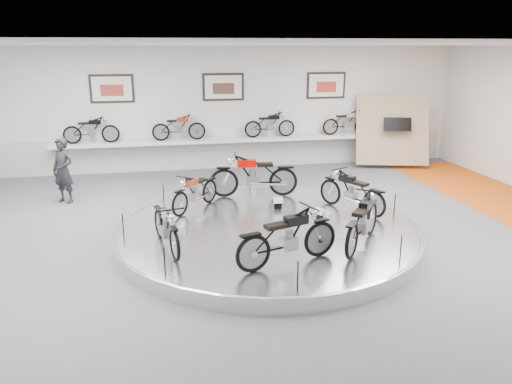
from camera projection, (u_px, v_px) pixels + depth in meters
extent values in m
plane|color=#505052|center=(270.00, 244.00, 10.38)|extent=(16.00, 16.00, 0.00)
plane|color=white|center=(272.00, 44.00, 9.26)|extent=(16.00, 16.00, 0.00)
plane|color=silver|center=(224.00, 109.00, 16.41)|extent=(16.00, 0.00, 16.00)
plane|color=silver|center=(512.00, 361.00, 3.23)|extent=(16.00, 0.00, 16.00)
cube|color=#BCBCBA|center=(224.00, 152.00, 16.80)|extent=(15.68, 0.04, 1.10)
cylinder|color=silver|center=(267.00, 233.00, 10.62)|extent=(6.40, 6.40, 0.30)
torus|color=#B2B2BA|center=(267.00, 227.00, 10.59)|extent=(6.40, 6.40, 0.10)
cube|color=silver|center=(225.00, 140.00, 16.41)|extent=(11.00, 0.55, 0.10)
cube|color=#EFE5CE|center=(112.00, 89.00, 15.52)|extent=(1.35, 0.06, 0.88)
cube|color=#EFE5CE|center=(223.00, 87.00, 16.18)|extent=(1.35, 0.06, 0.88)
cube|color=#EFE5CE|center=(326.00, 85.00, 16.83)|extent=(1.35, 0.06, 0.88)
cube|color=tan|center=(392.00, 130.00, 16.82)|extent=(2.56, 1.52, 2.30)
imported|color=black|center=(63.00, 171.00, 12.97)|extent=(0.75, 0.69, 1.72)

